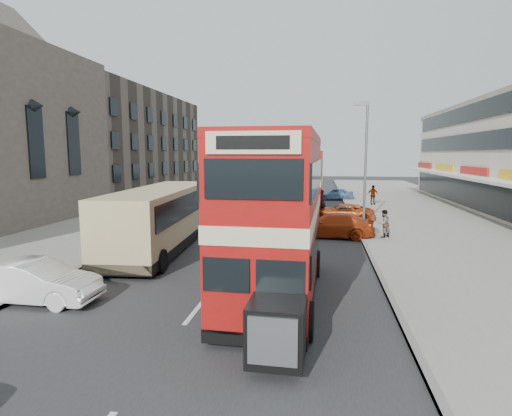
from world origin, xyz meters
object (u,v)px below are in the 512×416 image
Objects in this scene: car_right_b at (342,212)px; car_right_c at (335,194)px; cyclist at (322,209)px; pedestrian_far at (373,195)px; bus_main at (276,217)px; bus_second at (307,182)px; street_lamp at (365,154)px; coach at (161,216)px; pedestrian_near at (384,223)px; car_left_front at (35,282)px; car_right_a at (332,225)px.

car_right_b is 1.18× the size of car_right_c.
pedestrian_far is at bearing 58.01° from cyclist.
bus_main is 4.43× the size of cyclist.
pedestrian_far is (5.87, 5.91, -1.51)m from bus_second.
coach is (-10.72, -8.16, -3.09)m from street_lamp.
coach is 6.98× the size of pedestrian_near.
cyclist is at bearing 119.02° from bus_second.
bus_main reaches higher than car_left_front.
bus_second is at bearing -165.31° from car_right_a.
car_right_b is (2.68, -3.09, -1.94)m from bus_second.
car_right_a is at bearing 22.59° from coach.
bus_second is 4.08× the size of cyclist.
bus_second is at bearing 115.30° from cyclist.
car_left_front is 21.13m from cyclist.
street_lamp is 5.16× the size of pedestrian_near.
car_left_front is 1.94× the size of cyclist.
pedestrian_far is at bearing 167.61° from car_right_b.
bus_second is 4.53m from car_right_b.
car_right_a is (9.79, 12.18, 0.01)m from car_left_front.
car_right_c is 20.00m from pedestrian_near.
car_right_a is 2.23× the size of cyclist.
bus_main reaches higher than car_right_c.
street_lamp is at bearing -109.48° from pedestrian_far.
car_right_a is 6.85m from cyclist.
bus_main is 8.13m from car_left_front.
pedestrian_far is at bearing 31.43° from car_right_c.
car_right_b is 6.63m from pedestrian_near.
bus_main is 2.28× the size of car_left_front.
pedestrian_near reaches higher than car_right_a.
street_lamp is at bearing 35.40° from car_right_b.
coach is 2.47× the size of car_right_b.
car_right_b is (-1.21, 2.25, -4.17)m from street_lamp.
pedestrian_near is (0.76, -4.07, -3.85)m from street_lamp.
coach is 2.62× the size of car_left_front.
car_right_a is at bearing -38.19° from car_left_front.
pedestrian_near is at bearing -114.42° from bus_main.
cyclist is at bearing -10.29° from car_right_c.
bus_main is at bearing -113.08° from pedestrian_far.
coach is at bearing 64.28° from bus_second.
car_right_a is at bearing -118.80° from street_lamp.
cyclist is at bearing -171.71° from car_right_a.
pedestrian_far is at bearing -26.39° from car_left_front.
street_lamp is at bearing -121.09° from pedestrian_near.
car_left_front is at bearing 13.64° from bus_main.
coach reaches higher than pedestrian_near.
bus_second is at bearing -18.15° from car_right_c.
car_right_a reaches higher than car_right_c.
street_lamp is 0.74× the size of coach.
street_lamp is 1.68× the size of car_right_a.
car_left_front is at bearing -35.15° from car_right_a.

